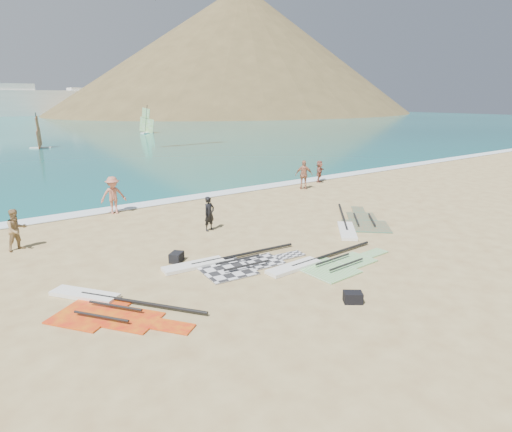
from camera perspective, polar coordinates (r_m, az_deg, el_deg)
ground at (r=15.51m, az=11.87°, el=-6.17°), size 300.00×300.00×0.00m
surf_line at (r=25.02m, az=-9.41°, el=2.25°), size 300.00×1.20×0.04m
headland_main at (r=169.38m, az=-1.71°, el=13.55°), size 143.00×143.00×45.00m
headland_minor at (r=198.79m, az=5.19°, el=13.77°), size 70.00×70.00×28.00m
rig_grey at (r=15.00m, az=-4.01°, el=-6.42°), size 5.19×2.26×0.20m
rig_green at (r=15.13m, az=8.93°, el=-6.39°), size 5.06×2.01×0.20m
rig_orange at (r=20.15m, az=13.11°, el=-1.03°), size 5.04×4.75×0.20m
rig_red at (r=12.84m, az=-19.60°, el=-11.27°), size 3.69×4.72×0.19m
gear_bag_near at (r=15.53m, az=-10.55°, el=-5.41°), size 0.65×0.64×0.34m
gear_bag_far at (r=12.68m, az=12.79°, el=-10.53°), size 0.64×0.60×0.31m
person_wetsuit at (r=18.73m, az=-6.25°, el=0.30°), size 0.63×0.49×1.52m
beachgoer_left at (r=18.60m, az=-29.30°, el=-1.60°), size 0.94×0.83×1.61m
beachgoer_mid at (r=22.50m, az=-18.50°, el=2.64°), size 1.32×0.90×1.89m
beachgoer_back at (r=27.43m, az=6.41°, el=5.48°), size 1.13×1.01×1.84m
beachgoer_right at (r=29.95m, az=8.44°, el=5.91°), size 1.38×1.18×1.49m
windsurfer_centre at (r=55.66m, az=-26.94°, el=9.27°), size 2.33×2.61×4.10m
windsurfer_right at (r=73.83m, az=-14.38°, el=11.64°), size 2.54×2.71×4.57m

